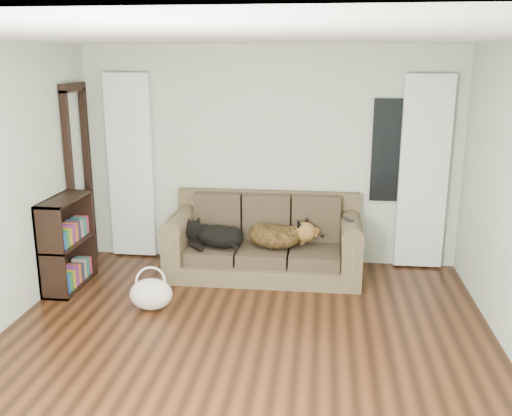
# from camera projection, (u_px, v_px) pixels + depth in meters

# --- Properties ---
(floor) EXTENTS (5.00, 5.00, 0.00)m
(floor) POSITION_uv_depth(u_px,v_px,m) (239.00, 360.00, 4.76)
(floor) COLOR black
(floor) RESTS_ON ground
(ceiling) EXTENTS (5.00, 5.00, 0.00)m
(ceiling) POSITION_uv_depth(u_px,v_px,m) (237.00, 36.00, 4.09)
(ceiling) COLOR white
(ceiling) RESTS_ON ground
(wall_back) EXTENTS (4.50, 0.04, 2.60)m
(wall_back) POSITION_uv_depth(u_px,v_px,m) (269.00, 156.00, 6.83)
(wall_back) COLOR #B6B9B3
(wall_back) RESTS_ON ground
(curtain_left) EXTENTS (0.55, 0.08, 2.25)m
(curtain_left) POSITION_uv_depth(u_px,v_px,m) (131.00, 167.00, 6.98)
(curtain_left) COLOR white
(curtain_left) RESTS_ON ground
(curtain_right) EXTENTS (0.55, 0.08, 2.25)m
(curtain_right) POSITION_uv_depth(u_px,v_px,m) (423.00, 173.00, 6.58)
(curtain_right) COLOR white
(curtain_right) RESTS_ON ground
(window_pane) EXTENTS (0.50, 0.03, 1.20)m
(window_pane) POSITION_uv_depth(u_px,v_px,m) (393.00, 151.00, 6.60)
(window_pane) COLOR black
(window_pane) RESTS_ON wall_back
(door_casing) EXTENTS (0.07, 0.60, 2.10)m
(door_casing) POSITION_uv_depth(u_px,v_px,m) (80.00, 180.00, 6.71)
(door_casing) COLOR black
(door_casing) RESTS_ON ground
(sofa) EXTENTS (2.19, 0.95, 0.90)m
(sofa) POSITION_uv_depth(u_px,v_px,m) (264.00, 237.00, 6.54)
(sofa) COLOR brown
(sofa) RESTS_ON floor
(dog_black_lab) EXTENTS (0.71, 0.62, 0.25)m
(dog_black_lab) POSITION_uv_depth(u_px,v_px,m) (217.00, 235.00, 6.51)
(dog_black_lab) COLOR black
(dog_black_lab) RESTS_ON sofa
(dog_shepherd) EXTENTS (0.76, 0.65, 0.28)m
(dog_shepherd) POSITION_uv_depth(u_px,v_px,m) (278.00, 235.00, 6.48)
(dog_shepherd) COLOR black
(dog_shepherd) RESTS_ON sofa
(tv_remote) EXTENTS (0.12, 0.17, 0.02)m
(tv_remote) POSITION_uv_depth(u_px,v_px,m) (348.00, 219.00, 6.25)
(tv_remote) COLOR black
(tv_remote) RESTS_ON sofa
(tote_bag) EXTENTS (0.45, 0.36, 0.32)m
(tote_bag) POSITION_uv_depth(u_px,v_px,m) (151.00, 294.00, 5.69)
(tote_bag) COLOR beige
(tote_bag) RESTS_ON floor
(bookshelf) EXTENTS (0.38, 0.83, 1.00)m
(bookshelf) POSITION_uv_depth(u_px,v_px,m) (67.00, 243.00, 6.18)
(bookshelf) COLOR black
(bookshelf) RESTS_ON floor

